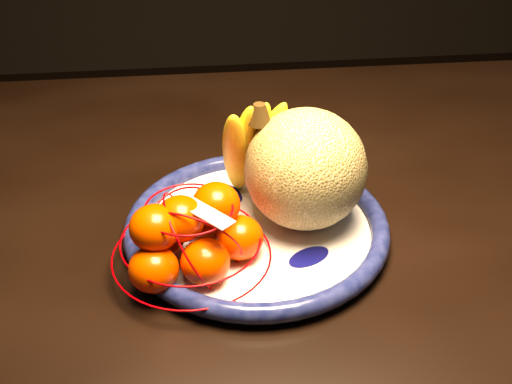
{
  "coord_description": "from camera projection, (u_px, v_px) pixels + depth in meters",
  "views": [
    {
      "loc": [
        -0.24,
        -0.86,
        1.32
      ],
      "look_at": [
        -0.16,
        -0.12,
        0.82
      ],
      "focal_mm": 45.0,
      "sensor_mm": 36.0,
      "label": 1
    }
  ],
  "objects": [
    {
      "name": "mandarin_bag",
      "position": [
        191.0,
        235.0,
        0.84
      ],
      "size": [
        0.27,
        0.27,
        0.13
      ],
      "rotation": [
        0.0,
        0.0,
        0.29
      ],
      "color": "#FF3F00",
      "rests_on": "fruit_bowl"
    },
    {
      "name": "price_tag",
      "position": [
        207.0,
        213.0,
        0.8
      ],
      "size": [
        0.07,
        0.07,
        0.01
      ],
      "primitive_type": "cube",
      "rotation": [
        -0.14,
        0.1,
        -0.75
      ],
      "color": "white",
      "rests_on": "mandarin_bag"
    },
    {
      "name": "cantaloupe",
      "position": [
        306.0,
        169.0,
        0.89
      ],
      "size": [
        0.17,
        0.17,
        0.17
      ],
      "primitive_type": "sphere",
      "color": "olive",
      "rests_on": "fruit_bowl"
    },
    {
      "name": "banana_bunch",
      "position": [
        248.0,
        144.0,
        0.93
      ],
      "size": [
        0.12,
        0.12,
        0.19
      ],
      "rotation": [
        0.0,
        0.0,
        0.38
      ],
      "color": "yellow",
      "rests_on": "fruit_bowl"
    },
    {
      "name": "fruit_bowl",
      "position": [
        257.0,
        227.0,
        0.92
      ],
      "size": [
        0.38,
        0.38,
        0.03
      ],
      "rotation": [
        0.0,
        0.0,
        -0.13
      ],
      "color": "white",
      "rests_on": "dining_table"
    },
    {
      "name": "dining_table",
      "position": [
        306.0,
        219.0,
        1.1
      ],
      "size": [
        1.5,
        0.9,
        0.75
      ],
      "rotation": [
        0.0,
        0.0,
        -0.0
      ],
      "color": "black",
      "rests_on": "ground"
    }
  ]
}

